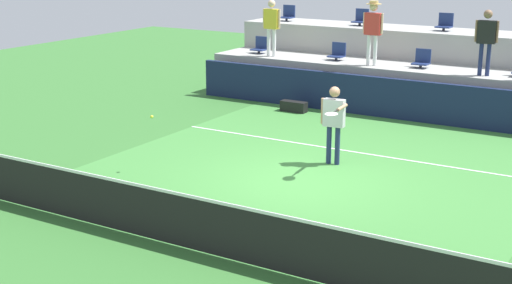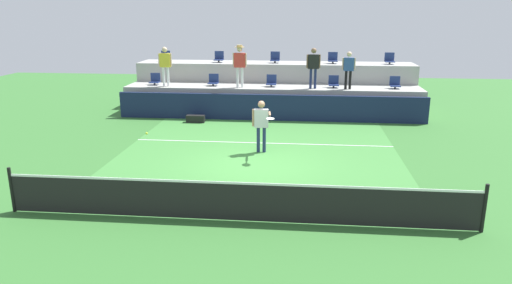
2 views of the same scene
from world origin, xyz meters
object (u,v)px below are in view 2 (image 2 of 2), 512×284
at_px(stadium_chair_lower_left, 213,81).
at_px(stadium_chair_upper_right, 333,59).
at_px(stadium_chair_upper_center, 275,58).
at_px(stadium_chair_lower_far_right, 395,83).
at_px(tennis_ball, 147,133).
at_px(stadium_chair_upper_far_left, 165,57).
at_px(equipment_bag, 196,119).
at_px(stadium_chair_upper_left, 219,58).
at_px(spectator_with_hat, 240,61).
at_px(stadium_chair_upper_far_right, 390,59).
at_px(spectator_leaning_on_rail, 313,64).
at_px(spectator_in_grey, 165,63).
at_px(tennis_player, 262,121).
at_px(stadium_chair_lower_right, 334,83).
at_px(spectator_in_white, 349,67).
at_px(stadium_chair_lower_center, 271,82).
at_px(stadium_chair_lower_far_left, 155,80).

height_order(stadium_chair_lower_left, stadium_chair_upper_right, stadium_chair_upper_right).
relative_size(stadium_chair_upper_center, stadium_chair_upper_right, 1.00).
bearing_deg(stadium_chair_lower_far_right, tennis_ball, -134.57).
bearing_deg(stadium_chair_upper_far_left, equipment_bag, -58.74).
bearing_deg(stadium_chair_upper_left, stadium_chair_upper_far_left, 180.00).
bearing_deg(stadium_chair_upper_far_left, spectator_with_hat, -29.07).
bearing_deg(stadium_chair_upper_far_right, spectator_leaning_on_rail, -148.23).
distance_m(spectator_in_grey, spectator_with_hat, 3.30).
bearing_deg(tennis_player, stadium_chair_upper_right, 71.22).
distance_m(stadium_chair_upper_right, stadium_chair_upper_far_right, 2.59).
relative_size(stadium_chair_lower_right, stadium_chair_upper_center, 1.00).
xyz_separation_m(stadium_chair_lower_right, spectator_with_hat, (-4.07, -0.38, 0.92)).
relative_size(tennis_player, equipment_bag, 2.25).
relative_size(stadium_chair_upper_left, stadium_chair_upper_right, 1.00).
xyz_separation_m(stadium_chair_upper_far_left, spectator_in_white, (8.57, -2.18, -0.12)).
bearing_deg(stadium_chair_lower_far_right, spectator_leaning_on_rail, -173.78).
xyz_separation_m(stadium_chair_lower_left, stadium_chair_lower_center, (2.59, 0.00, 0.00)).
height_order(stadium_chair_lower_far_right, spectator_in_grey, spectator_in_grey).
distance_m(stadium_chair_upper_far_right, spectator_in_grey, 10.22).
relative_size(stadium_chair_lower_center, stadium_chair_lower_right, 1.00).
bearing_deg(stadium_chair_upper_far_right, spectator_in_grey, -167.66).
xyz_separation_m(stadium_chair_lower_far_left, tennis_player, (5.38, -5.96, -0.41)).
distance_m(stadium_chair_lower_far_right, stadium_chair_upper_right, 3.26).
xyz_separation_m(spectator_leaning_on_rail, tennis_ball, (-4.71, -7.97, -1.11)).
height_order(stadium_chair_lower_far_left, stadium_chair_upper_far_left, stadium_chair_upper_far_left).
relative_size(stadium_chair_upper_center, equipment_bag, 0.68).
bearing_deg(spectator_in_grey, stadium_chair_upper_far_right, 12.34).
distance_m(stadium_chair_lower_far_left, stadium_chair_lower_right, 7.99).
xyz_separation_m(stadium_chair_lower_center, stadium_chair_lower_right, (2.72, 0.00, 0.00)).
distance_m(stadium_chair_upper_far_left, tennis_player, 9.53).
bearing_deg(stadium_chair_lower_right, equipment_bag, -161.37).
xyz_separation_m(stadium_chair_upper_far_left, stadium_chair_upper_center, (5.32, 0.00, 0.00)).
xyz_separation_m(stadium_chair_lower_left, stadium_chair_upper_far_left, (-2.69, 1.80, 0.85)).
relative_size(stadium_chair_upper_left, spectator_in_grey, 0.30).
relative_size(stadium_chair_lower_far_right, spectator_leaning_on_rail, 0.30).
distance_m(stadium_chair_lower_far_right, stadium_chair_upper_far_left, 10.79).
height_order(stadium_chair_lower_left, tennis_ball, stadium_chair_lower_left).
distance_m(stadium_chair_lower_right, spectator_leaning_on_rail, 1.29).
relative_size(stadium_chair_lower_far_left, stadium_chair_lower_right, 1.00).
bearing_deg(stadium_chair_lower_right, tennis_ball, -123.92).
height_order(stadium_chair_lower_far_right, stadium_chair_upper_left, stadium_chair_upper_left).
height_order(stadium_chair_upper_left, stadium_chair_upper_center, same).
bearing_deg(stadium_chair_lower_far_left, spectator_in_grey, -31.42).
bearing_deg(equipment_bag, spectator_with_hat, 42.94).
xyz_separation_m(stadium_chair_upper_right, spectator_in_grey, (-7.39, -2.18, -0.03)).
distance_m(stadium_chair_upper_far_right, spectator_with_hat, 7.03).
bearing_deg(stadium_chair_upper_left, stadium_chair_upper_far_right, 0.00).
bearing_deg(spectator_with_hat, stadium_chair_upper_right, 28.09).
bearing_deg(spectator_in_white, spectator_with_hat, -180.00).
relative_size(stadium_chair_lower_right, spectator_in_grey, 0.30).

